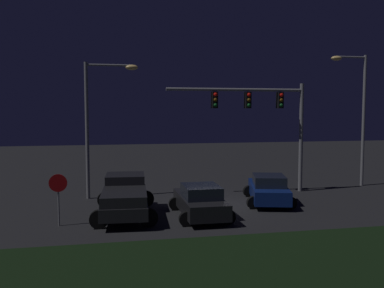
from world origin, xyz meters
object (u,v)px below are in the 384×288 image
object	(u,v)px
car_sedan	(200,201)
street_lamp_left	(99,112)
car_sedan_far	(268,189)
street_lamp_right	(357,105)
traffic_signal_gantry	(263,110)
stop_sign	(58,190)
pickup_truck	(125,194)

from	to	relation	value
car_sedan	street_lamp_left	distance (m)	8.08
car_sedan_far	street_lamp_right	world-z (taller)	street_lamp_right
car_sedan_far	traffic_signal_gantry	bearing A→B (deg)	0.67
stop_sign	pickup_truck	bearing A→B (deg)	23.84
street_lamp_left	car_sedan_far	bearing A→B (deg)	-19.12
car_sedan_far	traffic_signal_gantry	xyz separation A→B (m)	(0.69, 2.73, 4.16)
street_lamp_right	stop_sign	bearing A→B (deg)	-160.92
street_lamp_left	stop_sign	size ratio (longest dim) A/B	3.38
pickup_truck	car_sedan_far	bearing A→B (deg)	-77.12
street_lamp_left	traffic_signal_gantry	bearing A→B (deg)	-1.91
pickup_truck	stop_sign	distance (m)	3.16
traffic_signal_gantry	stop_sign	distance (m)	12.72
car_sedan	street_lamp_right	distance (m)	13.83
pickup_truck	car_sedan	distance (m)	3.54
pickup_truck	stop_sign	size ratio (longest dim) A/B	2.48
car_sedan	traffic_signal_gantry	size ratio (longest dim) A/B	0.53
car_sedan	street_lamp_left	bearing A→B (deg)	41.35
pickup_truck	street_lamp_left	world-z (taller)	street_lamp_left
street_lamp_left	street_lamp_right	distance (m)	16.27
car_sedan	car_sedan_far	bearing A→B (deg)	-62.25
car_sedan	traffic_signal_gantry	xyz separation A→B (m)	(4.89, 4.93, 4.16)
pickup_truck	street_lamp_right	distance (m)	16.40
stop_sign	car_sedan_far	bearing A→B (deg)	13.31
car_sedan_far	stop_sign	world-z (taller)	stop_sign
car_sedan_far	street_lamp_left	xyz separation A→B (m)	(-8.79, 3.05, 4.09)
car_sedan	stop_sign	distance (m)	6.30
street_lamp_left	car_sedan	bearing A→B (deg)	-48.79
car_sedan_far	traffic_signal_gantry	size ratio (longest dim) A/B	0.57
traffic_signal_gantry	street_lamp_left	bearing A→B (deg)	178.09
pickup_truck	street_lamp_right	world-z (taller)	street_lamp_right
street_lamp_left	stop_sign	distance (m)	6.62
stop_sign	street_lamp_left	bearing A→B (deg)	73.39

